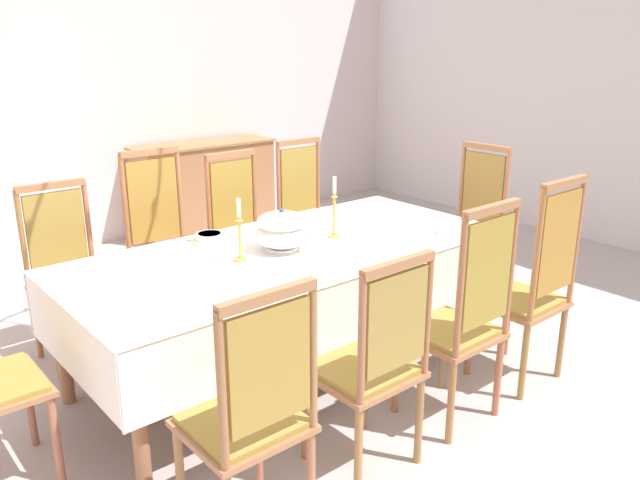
# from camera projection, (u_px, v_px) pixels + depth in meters

# --- Properties ---
(ground) EXTENTS (7.56, 6.50, 0.04)m
(ground) POSITION_uv_depth(u_px,v_px,m) (307.00, 379.00, 3.70)
(ground) COLOR #B3A8A5
(back_wall) EXTENTS (7.56, 0.08, 3.55)m
(back_wall) POSITION_uv_depth(u_px,v_px,m) (72.00, 52.00, 5.56)
(back_wall) COLOR silver
(back_wall) RESTS_ON ground
(dining_table) EXTENTS (2.53, 1.14, 0.75)m
(dining_table) POSITION_uv_depth(u_px,v_px,m) (290.00, 260.00, 3.60)
(dining_table) COLOR #9D6545
(dining_table) RESTS_ON ground
(tablecloth) EXTENTS (2.55, 1.16, 0.36)m
(tablecloth) POSITION_uv_depth(u_px,v_px,m) (290.00, 263.00, 3.60)
(tablecloth) COLOR white
(tablecloth) RESTS_ON dining_table
(chair_south_a) EXTENTS (0.44, 0.42, 1.08)m
(chair_south_a) POSITION_uv_depth(u_px,v_px,m) (252.00, 412.00, 2.35)
(chair_south_a) COLOR #9C6944
(chair_south_a) RESTS_ON ground
(chair_north_a) EXTENTS (0.44, 0.42, 1.08)m
(chair_north_a) POSITION_uv_depth(u_px,v_px,m) (68.00, 272.00, 3.78)
(chair_north_a) COLOR #A7624F
(chair_north_a) RESTS_ON ground
(chair_south_b) EXTENTS (0.44, 0.42, 1.04)m
(chair_south_b) POSITION_uv_depth(u_px,v_px,m) (373.00, 361.00, 2.75)
(chair_south_b) COLOR #A3683F
(chair_south_b) RESTS_ON ground
(chair_north_b) EXTENTS (0.44, 0.42, 1.21)m
(chair_north_b) POSITION_uv_depth(u_px,v_px,m) (164.00, 243.00, 4.16)
(chair_north_b) COLOR #9C6845
(chair_north_b) RESTS_ON ground
(chair_south_c) EXTENTS (0.44, 0.42, 1.17)m
(chair_south_c) POSITION_uv_depth(u_px,v_px,m) (463.00, 316.00, 3.10)
(chair_south_c) COLOR #976341
(chair_south_c) RESTS_ON ground
(chair_north_c) EXTENTS (0.44, 0.42, 1.12)m
(chair_north_c) POSITION_uv_depth(u_px,v_px,m) (242.00, 231.00, 4.54)
(chair_north_c) COLOR #A4683D
(chair_north_c) RESTS_ON ground
(chair_south_d) EXTENTS (0.44, 0.42, 1.20)m
(chair_south_d) POSITION_uv_depth(u_px,v_px,m) (533.00, 284.00, 3.47)
(chair_south_d) COLOR #9C6748
(chair_south_d) RESTS_ON ground
(chair_north_d) EXTENTS (0.44, 0.42, 1.15)m
(chair_north_d) POSITION_uv_depth(u_px,v_px,m) (308.00, 215.00, 4.91)
(chair_north_d) COLOR #A1663C
(chair_north_d) RESTS_ON ground
(chair_head_east) EXTENTS (0.42, 0.44, 1.16)m
(chair_head_east) POSITION_uv_depth(u_px,v_px,m) (471.00, 224.00, 4.65)
(chair_head_east) COLOR #A97346
(chair_head_east) RESTS_ON ground
(soup_tureen) EXTENTS (0.31, 0.31, 0.24)m
(soup_tureen) POSITION_uv_depth(u_px,v_px,m) (282.00, 230.00, 3.51)
(soup_tureen) COLOR white
(soup_tureen) RESTS_ON tablecloth
(candlestick_west) EXTENTS (0.07, 0.07, 0.34)m
(candlestick_west) POSITION_uv_depth(u_px,v_px,m) (240.00, 236.00, 3.33)
(candlestick_west) COLOR gold
(candlestick_west) RESTS_ON tablecloth
(candlestick_east) EXTENTS (0.07, 0.07, 0.37)m
(candlestick_east) POSITION_uv_depth(u_px,v_px,m) (334.00, 213.00, 3.73)
(candlestick_east) COLOR gold
(candlestick_east) RESTS_ON tablecloth
(bowl_near_left) EXTENTS (0.19, 0.19, 0.04)m
(bowl_near_left) POSITION_uv_depth(u_px,v_px,m) (453.00, 231.00, 3.82)
(bowl_near_left) COLOR white
(bowl_near_left) RESTS_ON tablecloth
(bowl_near_right) EXTENTS (0.16, 0.16, 0.04)m
(bowl_near_right) POSITION_uv_depth(u_px,v_px,m) (209.00, 236.00, 3.74)
(bowl_near_right) COLOR white
(bowl_near_right) RESTS_ON tablecloth
(bowl_far_left) EXTENTS (0.17, 0.17, 0.04)m
(bowl_far_left) POSITION_uv_depth(u_px,v_px,m) (279.00, 219.00, 4.08)
(bowl_far_left) COLOR white
(bowl_far_left) RESTS_ON tablecloth
(spoon_primary) EXTENTS (0.05, 0.18, 0.01)m
(spoon_primary) POSITION_uv_depth(u_px,v_px,m) (463.00, 229.00, 3.92)
(spoon_primary) COLOR gold
(spoon_primary) RESTS_ON tablecloth
(spoon_secondary) EXTENTS (0.05, 0.18, 0.01)m
(spoon_secondary) POSITION_uv_depth(u_px,v_px,m) (191.00, 241.00, 3.69)
(spoon_secondary) COLOR gold
(spoon_secondary) RESTS_ON tablecloth
(sideboard) EXTENTS (1.44, 0.48, 0.90)m
(sideboard) POSITION_uv_depth(u_px,v_px,m) (206.00, 187.00, 6.39)
(sideboard) COLOR #A06A45
(sideboard) RESTS_ON ground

